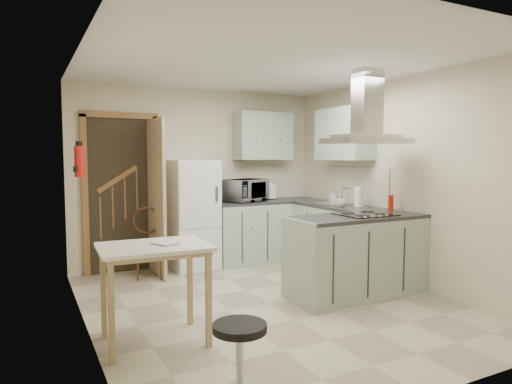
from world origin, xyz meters
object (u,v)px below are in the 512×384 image
bentwood_chair (149,246)px  microwave (246,190)px  drop_leaf_table (155,294)px  peninsula (357,255)px  fridge (193,215)px  stool (240,359)px  extractor_hood (367,141)px

bentwood_chair → microwave: microwave is taller
drop_leaf_table → bentwood_chair: size_ratio=1.08×
peninsula → drop_leaf_table: 2.36m
fridge → bentwood_chair: size_ratio=1.84×
bentwood_chair → microwave: bearing=21.7°
fridge → drop_leaf_table: fridge is taller
fridge → drop_leaf_table: (-1.12, -2.23, -0.34)m
stool → microwave: size_ratio=0.83×
bentwood_chair → stool: (-0.20, -3.14, -0.17)m
fridge → peninsula: fridge is taller
peninsula → bentwood_chair: bearing=136.2°
drop_leaf_table → stool: drop_leaf_table is taller
peninsula → microwave: bearing=102.7°
fridge → drop_leaf_table: bearing=-116.8°
stool → extractor_hood: bearing=31.5°
peninsula → drop_leaf_table: bearing=-174.0°
peninsula → drop_leaf_table: size_ratio=1.76×
extractor_hood → microwave: (-0.54, 1.95, -0.66)m
fridge → stool: (-0.85, -3.32, -0.51)m
bentwood_chair → microwave: 1.59m
peninsula → extractor_hood: (0.10, 0.00, 1.27)m
stool → microwave: microwave is taller
bentwood_chair → stool: bearing=-77.7°
fridge → extractor_hood: extractor_hood is taller
peninsula → extractor_hood: size_ratio=1.72×
extractor_hood → stool: extractor_hood is taller
fridge → bentwood_chair: (-0.66, -0.18, -0.34)m
extractor_hood → drop_leaf_table: 2.79m
fridge → microwave: bearing=-2.5°
fridge → microwave: fridge is taller
fridge → stool: size_ratio=3.13×
extractor_hood → microwave: size_ratio=1.55×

